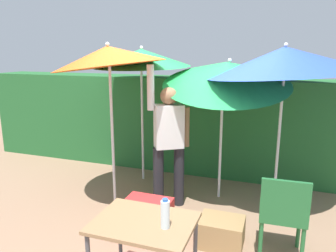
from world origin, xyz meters
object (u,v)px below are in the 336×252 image
chair_plastic (283,212)px  bottle_water (165,214)px  umbrella_yellow (285,61)px  umbrella_rainbow (109,56)px  person_vendor (169,139)px  folding_table (144,231)px  umbrella_orange (226,73)px  crate_cardboard (221,232)px  cooler_box (147,219)px  umbrella_navy (141,58)px

chair_plastic → bottle_water: 1.35m
umbrella_yellow → chair_plastic: size_ratio=2.44×
chair_plastic → umbrella_rainbow: bearing=166.9°
person_vendor → folding_table: person_vendor is taller
umbrella_rainbow → person_vendor: umbrella_rainbow is taller
umbrella_rainbow → umbrella_orange: 1.53m
umbrella_rainbow → crate_cardboard: size_ratio=4.69×
folding_table → bottle_water: bottle_water is taller
cooler_box → chair_plastic: bearing=3.2°
umbrella_rainbow → crate_cardboard: (1.54, -0.45, -1.83)m
umbrella_navy → cooler_box: (0.72, -1.54, -1.72)m
crate_cardboard → bottle_water: bearing=-104.9°
crate_cardboard → bottle_water: size_ratio=1.95×
umbrella_orange → person_vendor: size_ratio=1.14×
umbrella_orange → person_vendor: (-0.63, -0.49, -0.82)m
umbrella_rainbow → folding_table: size_ratio=2.74×
umbrella_yellow → bottle_water: 2.55m
umbrella_orange → bottle_water: 2.38m
cooler_box → umbrella_rainbow: bearing=141.7°
umbrella_yellow → person_vendor: size_ratio=1.16×
person_vendor → cooler_box: 1.08m
person_vendor → chair_plastic: bearing=-26.9°
umbrella_navy → cooler_box: 2.42m
umbrella_orange → umbrella_yellow: 0.73m
umbrella_yellow → person_vendor: umbrella_yellow is taller
chair_plastic → umbrella_yellow: bearing=94.1°
cooler_box → crate_cardboard: (0.81, 0.12, -0.07)m
person_vendor → chair_plastic: 1.66m
umbrella_navy → chair_plastic: umbrella_navy is taller
folding_table → bottle_water: 0.28m
umbrella_orange → person_vendor: 1.14m
umbrella_rainbow → person_vendor: bearing=18.1°
folding_table → umbrella_rainbow: bearing=126.6°
umbrella_navy → umbrella_orange: bearing=-10.9°
person_vendor → folding_table: size_ratio=2.35×
cooler_box → umbrella_orange: bearing=64.9°
umbrella_orange → chair_plastic: bearing=-56.6°
crate_cardboard → folding_table: 1.20m
umbrella_rainbow → folding_table: umbrella_rainbow is taller
umbrella_navy → folding_table: (1.06, -2.41, -1.30)m
umbrella_yellow → person_vendor: 1.73m
umbrella_orange → umbrella_navy: bearing=169.1°
umbrella_orange → bottle_water: size_ratio=8.96×
umbrella_yellow → bottle_water: (-0.78, -2.18, -1.09)m
umbrella_rainbow → bottle_water: size_ratio=9.14×
bottle_water → umbrella_orange: bearing=88.2°
umbrella_navy → bottle_water: 2.96m
umbrella_rainbow → cooler_box: (0.73, -0.57, -1.76)m
folding_table → chair_plastic: bearing=41.7°
person_vendor → umbrella_orange: bearing=37.7°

